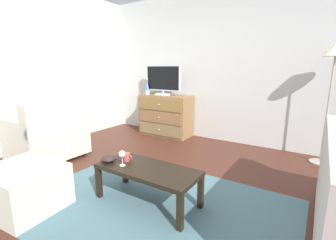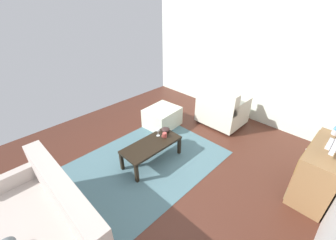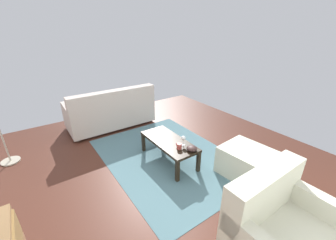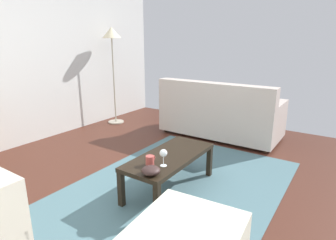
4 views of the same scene
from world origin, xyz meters
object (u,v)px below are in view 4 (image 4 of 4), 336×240
(wine_glass, at_px, (163,154))
(couch_large, at_px, (219,115))
(mug, at_px, (150,160))
(bowl_decorative, at_px, (151,170))
(coffee_table, at_px, (170,159))
(standing_lamp, at_px, (112,42))

(wine_glass, distance_m, couch_large, 2.08)
(mug, bearing_deg, bowl_decorative, -140.77)
(bowl_decorative, bearing_deg, coffee_table, 12.88)
(bowl_decorative, distance_m, couch_large, 2.26)
(bowl_decorative, distance_m, standing_lamp, 3.12)
(wine_glass, bearing_deg, standing_lamp, 52.81)
(coffee_table, distance_m, wine_glass, 0.31)
(coffee_table, bearing_deg, bowl_decorative, -167.12)
(mug, distance_m, standing_lamp, 2.94)
(coffee_table, bearing_deg, mug, 175.99)
(wine_glass, relative_size, bowl_decorative, 1.00)
(mug, distance_m, couch_large, 2.10)
(mug, xyz_separation_m, bowl_decorative, (-0.15, -0.12, -0.01))
(wine_glass, bearing_deg, couch_large, 10.11)
(mug, bearing_deg, wine_glass, -67.92)
(mug, bearing_deg, couch_large, 6.83)
(bowl_decorative, xyz_separation_m, standing_lamp, (1.90, 2.25, 1.02))
(coffee_table, height_order, couch_large, couch_large)
(couch_large, bearing_deg, standing_lamp, 100.04)
(coffee_table, height_order, standing_lamp, standing_lamp)
(bowl_decorative, bearing_deg, mug, 39.23)
(coffee_table, relative_size, bowl_decorative, 6.64)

